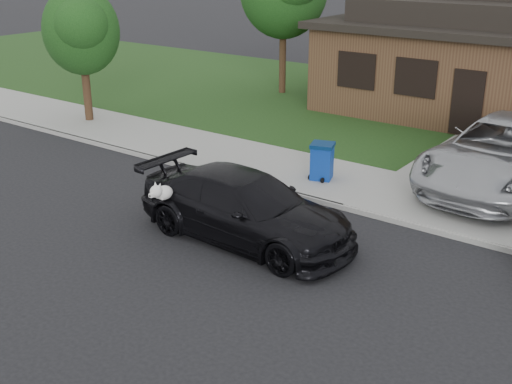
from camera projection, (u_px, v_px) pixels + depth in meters
The scene contains 9 objects.
ground at pixel (127, 219), 14.86m from camera, with size 120.00×120.00×0.00m, color black.
sidewalk at pixel (255, 162), 18.59m from camera, with size 60.00×3.00×0.12m, color gray.
curb at pixel (222, 176), 17.46m from camera, with size 60.00×0.12×0.12m, color gray.
lawn at pixel (379, 109), 24.59m from camera, with size 60.00×13.00×0.13m, color #193814.
sedan at pixel (245, 208), 13.61m from camera, with size 5.07×2.42×1.46m.
minivan at pixel (505, 154), 16.19m from camera, with size 2.88×6.25×1.74m, color #A9ABB0.
recycling_bin at pixel (322, 161), 16.92m from camera, with size 0.74×0.74×0.98m.
house at pixel (509, 58), 23.12m from camera, with size 12.60×8.60×4.65m.
tree_2 at pixel (81, 30), 21.60m from camera, with size 2.73×2.60×4.59m.
Camera 1 is at (10.51, -9.18, 5.95)m, focal length 45.00 mm.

